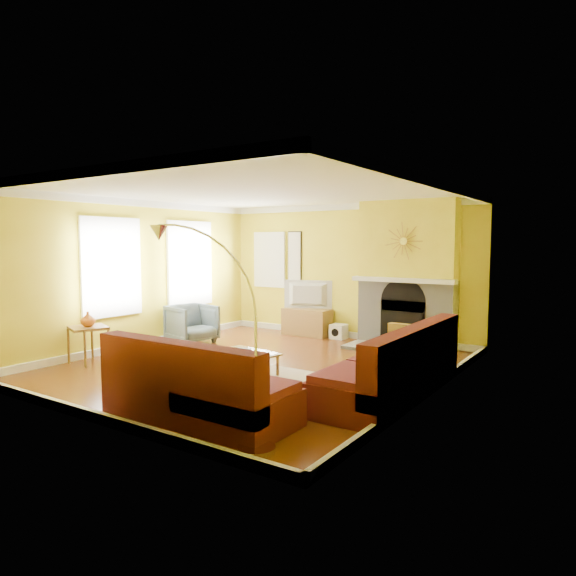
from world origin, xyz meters
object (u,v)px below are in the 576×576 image
Objects in this scene: media_console at (307,322)px; arc_lamp at (209,334)px; armchair at (192,324)px; coffee_table at (237,366)px; side_table at (89,345)px; sectional_sofa at (300,357)px.

media_console is 0.48× the size of arc_lamp.
armchair is at bearing 136.33° from arc_lamp.
coffee_table is at bearing 122.85° from arc_lamp.
arc_lamp reaches higher than armchair.
media_console is at bearing 112.38° from arc_lamp.
media_console is at bearing 68.81° from side_table.
sectional_sofa is 4.73× the size of armchair.
coffee_table is 2.87m from armchair.
sectional_sofa is 6.48× the size of side_table.
sectional_sofa reaches higher than coffee_table.
arc_lamp is at bearing -85.45° from sectional_sofa.
armchair is (-1.41, -1.93, 0.09)m from media_console.
armchair is (-2.40, 1.56, 0.19)m from coffee_table.
arc_lamp is (3.80, -1.32, 0.75)m from side_table.
coffee_table is 0.44× the size of arc_lamp.
armchair is 5.08m from arc_lamp.
media_console is 1.24× the size of armchair.
armchair reaches higher than media_console.
sectional_sofa is at bearing -2.33° from coffee_table.
arc_lamp is (0.15, -1.87, 0.60)m from sectional_sofa.
side_table is (-2.57, -0.59, 0.12)m from coffee_table.
media_console is at bearing -23.26° from armchair.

